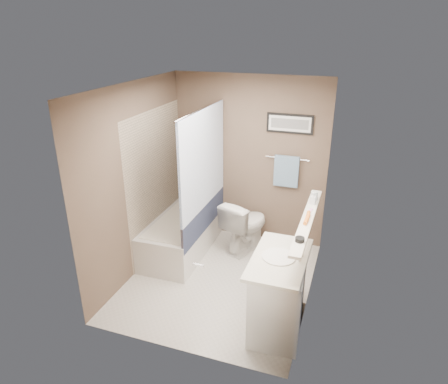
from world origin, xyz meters
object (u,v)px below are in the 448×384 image
(hair_brush_back, at_px, (308,216))
(soap_bottle, at_px, (313,198))
(hair_brush_front, at_px, (307,219))
(toilet, at_px, (245,225))
(candle_bowl_near, at_px, (300,240))
(bathtub, at_px, (182,235))
(glass_jar, at_px, (314,196))
(vanity, at_px, (278,294))

(hair_brush_back, bearing_deg, soap_bottle, 90.00)
(hair_brush_front, bearing_deg, toilet, 131.74)
(hair_brush_front, height_order, soap_bottle, soap_bottle)
(candle_bowl_near, xyz_separation_m, hair_brush_front, (0.00, 0.45, 0.00))
(candle_bowl_near, distance_m, hair_brush_back, 0.51)
(bathtub, bearing_deg, toilet, 21.29)
(glass_jar, bearing_deg, bathtub, 175.11)
(candle_bowl_near, relative_size, hair_brush_back, 0.41)
(candle_bowl_near, bearing_deg, glass_jar, 90.00)
(bathtub, bearing_deg, hair_brush_back, -21.41)
(hair_brush_front, distance_m, soap_bottle, 0.46)
(glass_jar, bearing_deg, toilet, 152.68)
(toilet, distance_m, vanity, 1.61)
(toilet, relative_size, hair_brush_back, 3.48)
(soap_bottle, bearing_deg, candle_bowl_near, -90.00)
(vanity, relative_size, hair_brush_back, 4.09)
(toilet, xyz_separation_m, hair_brush_back, (0.96, -1.00, 0.75))
(bathtub, xyz_separation_m, candle_bowl_near, (1.79, -1.18, 0.89))
(vanity, height_order, soap_bottle, soap_bottle)
(bathtub, distance_m, hair_brush_front, 2.12)
(toilet, distance_m, hair_brush_front, 1.62)
(hair_brush_front, bearing_deg, glass_jar, 90.00)
(candle_bowl_near, height_order, glass_jar, glass_jar)
(bathtub, relative_size, candle_bowl_near, 16.67)
(hair_brush_front, bearing_deg, vanity, -118.10)
(hair_brush_front, relative_size, soap_bottle, 1.59)
(toilet, bearing_deg, hair_brush_front, 151.33)
(toilet, relative_size, vanity, 0.85)
(candle_bowl_near, bearing_deg, soap_bottle, 90.00)
(candle_bowl_near, xyz_separation_m, glass_jar, (0.00, 1.02, 0.03))
(bathtub, relative_size, glass_jar, 15.00)
(vanity, bearing_deg, hair_brush_back, 61.60)
(toilet, xyz_separation_m, soap_bottle, (0.96, -0.62, 0.80))
(vanity, height_order, hair_brush_back, hair_brush_back)
(hair_brush_back, bearing_deg, vanity, -114.14)
(candle_bowl_near, bearing_deg, hair_brush_back, 90.00)
(toilet, xyz_separation_m, hair_brush_front, (0.96, -1.07, 0.75))
(bathtub, xyz_separation_m, hair_brush_front, (1.79, -0.73, 0.89))
(hair_brush_back, bearing_deg, bathtub, 159.61)
(bathtub, height_order, soap_bottle, soap_bottle)
(hair_brush_front, xyz_separation_m, hair_brush_back, (0.00, 0.07, 0.00))
(toilet, distance_m, glass_jar, 1.33)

